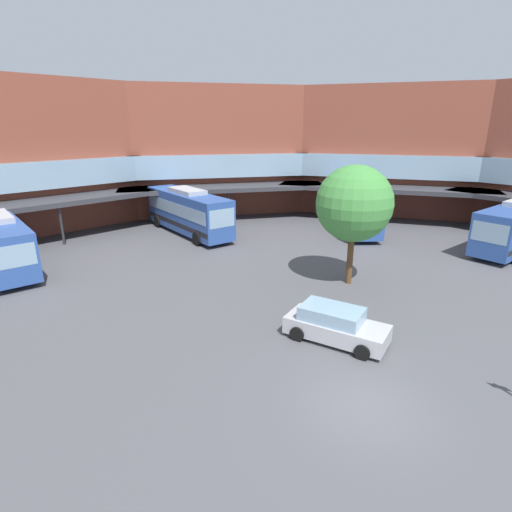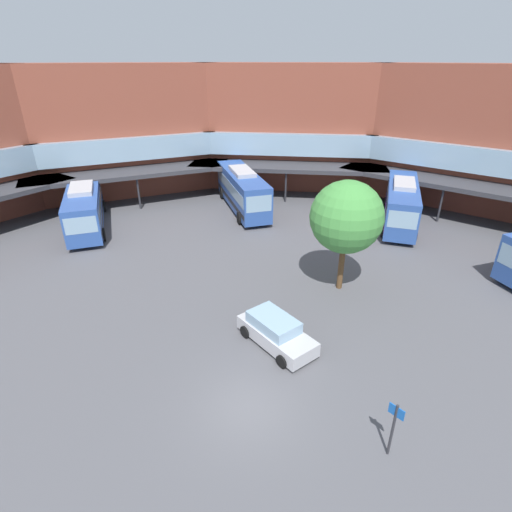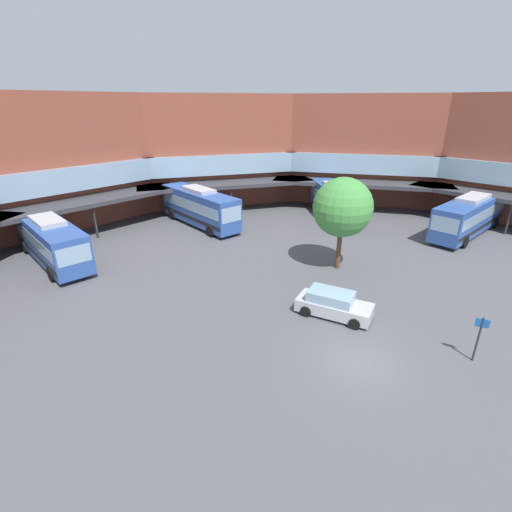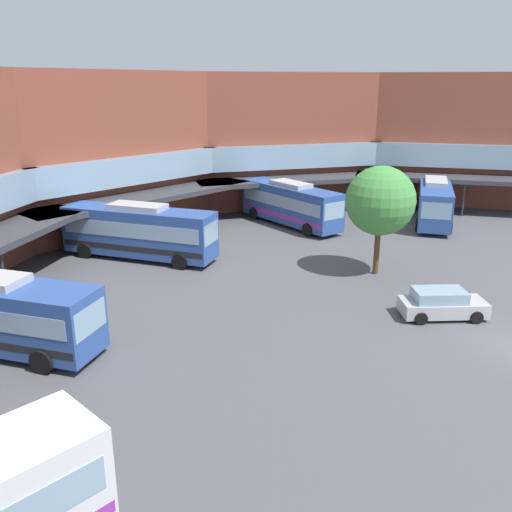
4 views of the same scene
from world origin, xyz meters
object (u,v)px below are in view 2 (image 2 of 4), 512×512
at_px(bus_1, 401,203).
at_px(bus_4, 242,189).
at_px(stop_sign_post, 394,425).
at_px(plaza_tree, 346,217).
at_px(bus_0, 85,207).
at_px(parked_car, 276,332).

distance_m(bus_1, bus_4, 14.45).
bearing_deg(stop_sign_post, plaza_tree, 79.51).
distance_m(bus_0, parked_car, 22.26).
bearing_deg(stop_sign_post, bus_0, 122.85).
relative_size(bus_4, parked_car, 2.38).
height_order(bus_4, stop_sign_post, bus_4).
xyz_separation_m(parked_car, stop_sign_post, (2.92, -6.91, 0.77)).
bearing_deg(plaza_tree, bus_1, 48.10).
bearing_deg(bus_4, parked_car, -9.94).
xyz_separation_m(plaza_tree, stop_sign_post, (-2.18, -11.78, -3.30)).
distance_m(bus_0, bus_4, 14.10).
relative_size(bus_4, plaza_tree, 1.60).
relative_size(bus_1, plaza_tree, 1.52).
height_order(bus_0, bus_4, bus_4).
bearing_deg(bus_4, bus_1, 58.88).
bearing_deg(bus_4, bus_0, -87.43).
height_order(bus_0, plaza_tree, plaza_tree).
relative_size(bus_0, parked_car, 2.32).
bearing_deg(bus_1, plaza_tree, -15.87).
bearing_deg(bus_0, parked_car, 25.88).
xyz_separation_m(bus_0, bus_4, (13.86, 2.56, 0.14)).
distance_m(bus_1, stop_sign_post, 24.38).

